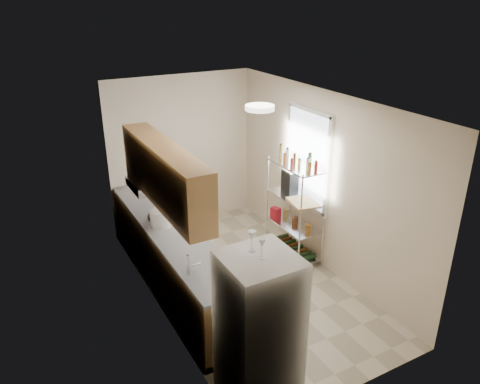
# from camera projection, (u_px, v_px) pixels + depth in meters

# --- Properties ---
(room) EXTENTS (2.52, 4.42, 2.62)m
(room) POSITION_uv_depth(u_px,v_px,m) (246.00, 199.00, 6.09)
(room) COLOR beige
(room) RESTS_ON ground
(counter_run) EXTENTS (0.63, 3.51, 0.90)m
(counter_run) POSITION_uv_depth(u_px,v_px,m) (172.00, 258.00, 6.38)
(counter_run) COLOR #B67F4D
(counter_run) RESTS_ON ground
(upper_cabinets) EXTENTS (0.33, 2.20, 0.72)m
(upper_cabinets) POSITION_uv_depth(u_px,v_px,m) (165.00, 174.00, 5.51)
(upper_cabinets) COLOR #B67F4D
(upper_cabinets) RESTS_ON room
(range_hood) EXTENTS (0.50, 0.60, 0.12)m
(range_hood) POSITION_uv_depth(u_px,v_px,m) (150.00, 184.00, 6.34)
(range_hood) COLOR #B7BABC
(range_hood) RESTS_ON room
(window) EXTENTS (0.06, 1.00, 1.46)m
(window) POSITION_uv_depth(u_px,v_px,m) (308.00, 159.00, 6.82)
(window) COLOR white
(window) RESTS_ON room
(bakers_rack) EXTENTS (0.45, 0.90, 1.73)m
(bakers_rack) POSITION_uv_depth(u_px,v_px,m) (296.00, 190.00, 6.85)
(bakers_rack) COLOR silver
(bakers_rack) RESTS_ON ground
(ceiling_dome) EXTENTS (0.34, 0.34, 0.05)m
(ceiling_dome) POSITION_uv_depth(u_px,v_px,m) (260.00, 108.00, 5.35)
(ceiling_dome) COLOR white
(ceiling_dome) RESTS_ON room
(refrigerator) EXTENTS (0.67, 0.67, 1.63)m
(refrigerator) POSITION_uv_depth(u_px,v_px,m) (259.00, 331.00, 4.47)
(refrigerator) COLOR white
(refrigerator) RESTS_ON ground
(wine_glass_a) EXTENTS (0.07, 0.07, 0.20)m
(wine_glass_a) POSITION_uv_depth(u_px,v_px,m) (252.00, 241.00, 4.21)
(wine_glass_a) COLOR silver
(wine_glass_a) RESTS_ON refrigerator
(wine_glass_b) EXTENTS (0.07, 0.07, 0.20)m
(wine_glass_b) POSITION_uv_depth(u_px,v_px,m) (262.00, 248.00, 4.10)
(wine_glass_b) COLOR silver
(wine_glass_b) RESTS_ON refrigerator
(rice_cooker) EXTENTS (0.28, 0.28, 0.22)m
(rice_cooker) POSITION_uv_depth(u_px,v_px,m) (161.00, 218.00, 6.23)
(rice_cooker) COLOR white
(rice_cooker) RESTS_ON counter_run
(frying_pan_large) EXTENTS (0.34, 0.34, 0.05)m
(frying_pan_large) POSITION_uv_depth(u_px,v_px,m) (158.00, 217.00, 6.47)
(frying_pan_large) COLOR black
(frying_pan_large) RESTS_ON counter_run
(frying_pan_small) EXTENTS (0.31, 0.31, 0.05)m
(frying_pan_small) POSITION_uv_depth(u_px,v_px,m) (162.00, 212.00, 6.60)
(frying_pan_small) COLOR black
(frying_pan_small) RESTS_ON counter_run
(cutting_board) EXTENTS (0.43, 0.51, 0.03)m
(cutting_board) POSITION_uv_depth(u_px,v_px,m) (303.00, 203.00, 6.66)
(cutting_board) COLOR tan
(cutting_board) RESTS_ON bakers_rack
(espresso_machine) EXTENTS (0.17, 0.25, 0.29)m
(espresso_machine) POSITION_uv_depth(u_px,v_px,m) (290.00, 179.00, 7.15)
(espresso_machine) COLOR black
(espresso_machine) RESTS_ON bakers_rack
(storage_bag) EXTENTS (0.14, 0.16, 0.16)m
(storage_bag) POSITION_uv_depth(u_px,v_px,m) (276.00, 213.00, 7.24)
(storage_bag) COLOR maroon
(storage_bag) RESTS_ON bakers_rack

